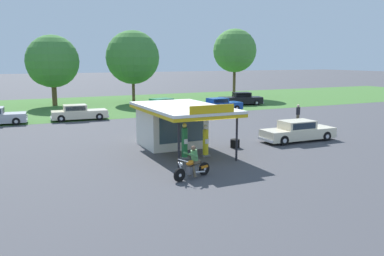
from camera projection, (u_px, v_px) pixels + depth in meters
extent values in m
plane|color=#424247|center=(209.00, 162.00, 22.37)|extent=(300.00, 300.00, 0.00)
cube|color=#3D6B2D|center=(94.00, 106.00, 49.08)|extent=(120.00, 24.00, 0.01)
cube|color=silver|center=(171.00, 126.00, 26.29)|extent=(3.72, 3.39, 2.66)
cube|color=#384C56|center=(182.00, 129.00, 24.79)|extent=(2.97, 0.05, 1.70)
cube|color=silver|center=(183.00, 107.00, 24.41)|extent=(4.42, 7.58, 0.16)
cube|color=gold|center=(183.00, 110.00, 24.44)|extent=(4.42, 7.58, 0.18)
cube|color=gold|center=(212.00, 109.00, 21.01)|extent=(2.60, 0.08, 0.44)
cylinder|color=black|center=(237.00, 137.00, 22.37)|extent=(0.12, 0.12, 2.66)
cylinder|color=black|center=(179.00, 143.00, 20.88)|extent=(0.12, 0.12, 2.66)
cube|color=slate|center=(185.00, 158.00, 23.04)|extent=(0.44, 0.44, 0.10)
cylinder|color=#1E6B33|center=(185.00, 142.00, 22.89)|extent=(0.34, 0.34, 1.68)
cube|color=white|center=(186.00, 142.00, 22.72)|extent=(0.22, 0.02, 0.28)
sphere|color=#EACC4C|center=(185.00, 125.00, 22.73)|extent=(0.26, 0.26, 0.26)
cube|color=slate|center=(205.00, 155.00, 23.61)|extent=(0.44, 0.44, 0.10)
cylinder|color=yellow|center=(206.00, 142.00, 23.48)|extent=(0.34, 0.34, 1.48)
cube|color=white|center=(207.00, 141.00, 23.30)|extent=(0.22, 0.02, 0.28)
sphere|color=white|center=(206.00, 127.00, 23.33)|extent=(0.26, 0.26, 0.26)
cylinder|color=black|center=(179.00, 175.00, 18.63)|extent=(0.64, 0.29, 0.64)
cylinder|color=silver|center=(179.00, 175.00, 18.63)|extent=(0.19, 0.16, 0.16)
cylinder|color=black|center=(204.00, 169.00, 19.72)|extent=(0.64, 0.29, 0.64)
cylinder|color=silver|center=(204.00, 169.00, 19.72)|extent=(0.19, 0.16, 0.16)
ellipsoid|color=orange|center=(191.00, 163.00, 19.03)|extent=(0.61, 0.40, 0.24)
cube|color=#59595E|center=(191.00, 170.00, 19.12)|extent=(0.49, 0.36, 0.36)
cube|color=black|center=(196.00, 163.00, 19.28)|extent=(0.54, 0.39, 0.10)
cylinder|color=silver|center=(181.00, 169.00, 18.65)|extent=(0.37, 0.18, 0.71)
cylinder|color=silver|center=(183.00, 160.00, 18.66)|extent=(0.25, 0.68, 0.04)
sphere|color=silver|center=(181.00, 164.00, 18.62)|extent=(0.16, 0.16, 0.16)
cube|color=orange|center=(204.00, 166.00, 19.67)|extent=(0.47, 0.31, 0.12)
cylinder|color=silver|center=(200.00, 172.00, 19.32)|extent=(0.70, 0.29, 0.18)
cube|color=brown|center=(195.00, 162.00, 19.22)|extent=(0.48, 0.45, 0.14)
cylinder|color=brown|center=(194.00, 171.00, 19.04)|extent=(0.19, 0.26, 0.56)
cylinder|color=brown|center=(190.00, 170.00, 19.27)|extent=(0.19, 0.26, 0.56)
cylinder|color=#4C8C4C|center=(194.00, 156.00, 19.14)|extent=(0.49, 0.43, 0.60)
sphere|color=brown|center=(193.00, 148.00, 19.03)|extent=(0.22, 0.22, 0.22)
cylinder|color=#4C8C4C|center=(194.00, 155.00, 18.82)|extent=(0.54, 0.25, 0.31)
cylinder|color=#4C8C4C|center=(188.00, 154.00, 19.11)|extent=(0.54, 0.25, 0.31)
cube|color=beige|center=(298.00, 133.00, 27.92)|extent=(5.35, 1.87, 0.70)
cube|color=beige|center=(297.00, 125.00, 27.76)|extent=(2.28, 1.60, 0.56)
cube|color=#283847|center=(310.00, 124.00, 28.20)|extent=(0.07, 1.37, 0.45)
cube|color=#283847|center=(290.00, 123.00, 28.44)|extent=(1.91, 0.07, 0.43)
cube|color=#283847|center=(304.00, 126.00, 27.08)|extent=(1.91, 0.07, 0.43)
cube|color=silver|center=(328.00, 134.00, 29.04)|extent=(0.16, 1.67, 0.18)
cube|color=silver|center=(266.00, 140.00, 26.87)|extent=(0.16, 1.67, 0.18)
sphere|color=white|center=(323.00, 129.00, 29.50)|extent=(0.18, 0.18, 0.18)
sphere|color=white|center=(334.00, 131.00, 28.49)|extent=(0.18, 0.18, 0.18)
cylinder|color=black|center=(311.00, 132.00, 29.41)|extent=(0.66, 0.21, 0.66)
cylinder|color=silver|center=(311.00, 132.00, 29.41)|extent=(0.30, 0.23, 0.30)
cylinder|color=black|center=(326.00, 136.00, 27.94)|extent=(0.66, 0.21, 0.66)
cylinder|color=silver|center=(326.00, 136.00, 27.94)|extent=(0.30, 0.23, 0.30)
cylinder|color=black|center=(269.00, 136.00, 27.96)|extent=(0.66, 0.21, 0.66)
cylinder|color=silver|center=(269.00, 136.00, 27.96)|extent=(0.30, 0.23, 0.30)
cylinder|color=black|center=(284.00, 140.00, 26.48)|extent=(0.66, 0.21, 0.66)
cylinder|color=silver|center=(284.00, 140.00, 26.48)|extent=(0.30, 0.23, 0.30)
cube|color=beige|center=(80.00, 114.00, 37.54)|extent=(5.11, 2.15, 0.72)
cube|color=beige|center=(75.00, 108.00, 37.30)|extent=(2.16, 1.72, 0.54)
cube|color=#283847|center=(86.00, 107.00, 37.66)|extent=(0.14, 1.39, 0.43)
cube|color=#283847|center=(74.00, 107.00, 38.01)|extent=(1.74, 0.16, 0.41)
cube|color=#283847|center=(76.00, 109.00, 36.59)|extent=(1.74, 0.16, 0.41)
cube|color=silver|center=(107.00, 115.00, 38.49)|extent=(0.24, 1.70, 0.18)
cube|color=silver|center=(51.00, 118.00, 36.68)|extent=(0.24, 1.70, 0.18)
sphere|color=white|center=(106.00, 112.00, 38.97)|extent=(0.18, 0.18, 0.18)
sphere|color=white|center=(108.00, 113.00, 37.92)|extent=(0.18, 0.18, 0.18)
cylinder|color=black|center=(97.00, 114.00, 38.95)|extent=(0.67, 0.25, 0.66)
cylinder|color=silver|center=(97.00, 114.00, 38.95)|extent=(0.31, 0.24, 0.30)
cylinder|color=black|center=(99.00, 117.00, 37.42)|extent=(0.67, 0.25, 0.66)
cylinder|color=silver|center=(99.00, 117.00, 37.42)|extent=(0.31, 0.24, 0.30)
cylinder|color=black|center=(60.00, 116.00, 37.74)|extent=(0.67, 0.25, 0.66)
cylinder|color=silver|center=(60.00, 116.00, 37.74)|extent=(0.31, 0.24, 0.30)
cylinder|color=black|center=(61.00, 119.00, 36.21)|extent=(0.67, 0.25, 0.66)
cylinder|color=silver|center=(61.00, 119.00, 36.21)|extent=(0.31, 0.24, 0.30)
cube|color=#283847|center=(3.00, 110.00, 34.92)|extent=(0.18, 1.50, 0.45)
cube|color=silver|center=(27.00, 120.00, 35.70)|extent=(0.29, 1.83, 0.18)
sphere|color=white|center=(27.00, 115.00, 36.22)|extent=(0.18, 0.18, 0.18)
sphere|color=white|center=(27.00, 117.00, 35.08)|extent=(0.18, 0.18, 0.18)
cylinder|color=black|center=(17.00, 119.00, 36.25)|extent=(0.68, 0.26, 0.66)
cylinder|color=silver|center=(17.00, 119.00, 36.25)|extent=(0.32, 0.25, 0.30)
cylinder|color=black|center=(16.00, 121.00, 34.58)|extent=(0.68, 0.26, 0.66)
cylinder|color=silver|center=(16.00, 121.00, 34.58)|extent=(0.32, 0.25, 0.30)
cube|color=black|center=(241.00, 100.00, 49.83)|extent=(5.55, 3.17, 0.80)
cube|color=black|center=(242.00, 95.00, 49.73)|extent=(2.41, 2.09, 0.58)
cube|color=#283847|center=(234.00, 95.00, 49.57)|extent=(0.42, 1.36, 0.46)
cube|color=#283847|center=(244.00, 95.00, 48.98)|extent=(1.69, 0.51, 0.44)
cube|color=#283847|center=(240.00, 94.00, 50.49)|extent=(1.69, 0.51, 0.44)
cube|color=silver|center=(220.00, 103.00, 49.44)|extent=(0.58, 1.68, 0.18)
cube|color=silver|center=(261.00, 102.00, 50.31)|extent=(0.58, 1.68, 0.18)
sphere|color=white|center=(221.00, 101.00, 48.83)|extent=(0.18, 0.18, 0.18)
sphere|color=white|center=(219.00, 100.00, 49.95)|extent=(0.18, 0.18, 0.18)
cylinder|color=black|center=(228.00, 103.00, 48.76)|extent=(0.69, 0.37, 0.66)
cylinder|color=silver|center=(228.00, 103.00, 48.76)|extent=(0.35, 0.29, 0.30)
cylinder|color=black|center=(225.00, 102.00, 50.40)|extent=(0.69, 0.37, 0.66)
cylinder|color=silver|center=(225.00, 102.00, 50.40)|extent=(0.35, 0.29, 0.30)
cylinder|color=black|center=(257.00, 103.00, 49.34)|extent=(0.69, 0.37, 0.66)
cylinder|color=silver|center=(257.00, 103.00, 49.34)|extent=(0.35, 0.29, 0.30)
cylinder|color=black|center=(252.00, 101.00, 50.98)|extent=(0.69, 0.37, 0.66)
cylinder|color=silver|center=(252.00, 101.00, 50.98)|extent=(0.35, 0.29, 0.30)
cube|color=#2D844C|center=(163.00, 107.00, 42.81)|extent=(5.11, 2.89, 0.81)
cube|color=#2D844C|center=(161.00, 101.00, 42.56)|extent=(2.48, 2.03, 0.51)
cube|color=#283847|center=(169.00, 100.00, 43.22)|extent=(0.38, 1.33, 0.41)
cube|color=#283847|center=(157.00, 100.00, 43.13)|extent=(1.79, 0.48, 0.39)
cube|color=#283847|center=(166.00, 101.00, 41.98)|extent=(1.79, 0.48, 0.39)
cube|color=silver|center=(181.00, 108.00, 44.39)|extent=(0.53, 1.64, 0.18)
cube|color=silver|center=(144.00, 112.00, 41.32)|extent=(0.53, 1.64, 0.18)
sphere|color=white|center=(178.00, 104.00, 44.77)|extent=(0.18, 0.18, 0.18)
sphere|color=white|center=(184.00, 105.00, 43.92)|extent=(0.18, 0.18, 0.18)
cylinder|color=black|center=(171.00, 107.00, 44.50)|extent=(0.69, 0.36, 0.66)
cylinder|color=silver|center=(171.00, 107.00, 44.50)|extent=(0.34, 0.29, 0.30)
cylinder|color=black|center=(180.00, 109.00, 43.27)|extent=(0.69, 0.36, 0.66)
cylinder|color=silver|center=(180.00, 109.00, 43.27)|extent=(0.34, 0.29, 0.30)
cylinder|color=black|center=(146.00, 110.00, 42.44)|extent=(0.69, 0.36, 0.66)
cylinder|color=silver|center=(146.00, 110.00, 42.44)|extent=(0.34, 0.29, 0.30)
cylinder|color=black|center=(155.00, 111.00, 41.20)|extent=(0.69, 0.36, 0.66)
cylinder|color=silver|center=(155.00, 111.00, 41.20)|extent=(0.34, 0.29, 0.30)
cube|color=#19479E|center=(219.00, 106.00, 43.65)|extent=(5.10, 1.98, 0.78)
cube|color=#19479E|center=(217.00, 100.00, 43.43)|extent=(2.10, 1.64, 0.51)
cube|color=#283847|center=(225.00, 100.00, 43.89)|extent=(0.10, 1.38, 0.40)
cube|color=#283847|center=(214.00, 100.00, 44.10)|extent=(1.73, 0.10, 0.38)
cube|color=#283847|center=(221.00, 101.00, 42.77)|extent=(1.73, 0.10, 0.38)
cube|color=silver|center=(239.00, 107.00, 44.86)|extent=(0.19, 1.68, 0.18)
cube|color=silver|center=(199.00, 110.00, 42.53)|extent=(0.19, 1.68, 0.18)
sphere|color=white|center=(236.00, 104.00, 45.31)|extent=(0.18, 0.18, 0.18)
sphere|color=white|center=(242.00, 105.00, 44.32)|extent=(0.18, 0.18, 0.18)
cylinder|color=black|center=(228.00, 107.00, 45.19)|extent=(0.67, 0.23, 0.66)
cylinder|color=silver|center=(228.00, 107.00, 45.19)|extent=(0.31, 0.23, 0.30)
cylinder|color=black|center=(237.00, 108.00, 43.76)|extent=(0.67, 0.23, 0.66)
cylinder|color=silver|center=(237.00, 108.00, 43.76)|extent=(0.31, 0.23, 0.30)
cylinder|color=black|center=(202.00, 108.00, 43.62)|extent=(0.67, 0.23, 0.66)
cylinder|color=silver|center=(202.00, 108.00, 43.62)|extent=(0.31, 0.23, 0.30)
cylinder|color=black|center=(209.00, 110.00, 42.19)|extent=(0.67, 0.23, 0.66)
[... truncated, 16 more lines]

